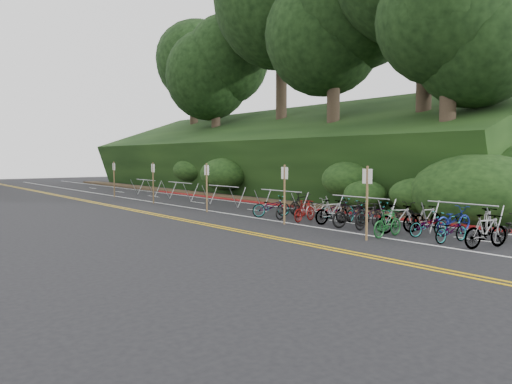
% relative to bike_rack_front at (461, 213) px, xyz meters
% --- Properties ---
extents(ground, '(120.00, 120.00, 0.00)m').
position_rel_bike_rack_front_xyz_m(ground, '(-3.07, 1.46, -0.87)').
color(ground, black).
rests_on(ground, ground).
extents(road_markings, '(7.47, 80.00, 0.01)m').
position_rel_bike_rack_front_xyz_m(road_markings, '(-2.44, 11.55, -0.86)').
color(road_markings, gold).
rests_on(road_markings, ground).
extents(red_curb, '(0.25, 28.00, 0.10)m').
position_rel_bike_rack_front_xyz_m(red_curb, '(2.63, 13.46, -0.82)').
color(red_curb, maroon).
rests_on(red_curb, ground).
extents(embankment, '(14.30, 48.14, 9.11)m').
position_rel_bike_rack_front_xyz_m(embankment, '(9.89, 20.49, 1.70)').
color(embankment, black).
rests_on(embankment, ground).
extents(tree_cluster, '(32.43, 54.02, 18.34)m').
position_rel_bike_rack_front_xyz_m(tree_cluster, '(6.69, 23.49, 10.58)').
color(tree_cluster, '#2D2319').
rests_on(tree_cluster, ground).
extents(bike_rack_front, '(1.17, 2.59, 1.22)m').
position_rel_bike_rack_front_xyz_m(bike_rack_front, '(0.00, 0.00, 0.00)').
color(bike_rack_front, '#9C9EA2').
rests_on(bike_rack_front, ground).
extents(bike_racks_rest, '(1.14, 23.00, 1.17)m').
position_rel_bike_rack_front_xyz_m(bike_racks_rest, '(-0.07, 14.46, -0.01)').
color(bike_racks_rest, '#9C9EA2').
rests_on(bike_racks_rest, ground).
extents(signpost_near, '(0.08, 0.40, 2.52)m').
position_rel_bike_rack_front_xyz_m(signpost_near, '(-2.96, 1.72, 0.57)').
color(signpost_near, brown).
rests_on(signpost_near, ground).
extents(signposts_rest, '(0.08, 18.40, 2.50)m').
position_rel_bike_rack_front_xyz_m(signposts_rest, '(-2.47, 15.46, 0.56)').
color(signposts_rest, brown).
rests_on(signposts_rest, ground).
extents(bike_front, '(0.56, 1.67, 0.99)m').
position_rel_bike_rack_front_xyz_m(bike_front, '(-1.85, 1.68, -0.37)').
color(bike_front, '#144C1E').
rests_on(bike_front, ground).
extents(bike_valet, '(3.40, 12.26, 1.07)m').
position_rel_bike_rack_front_xyz_m(bike_valet, '(-0.07, 3.70, -0.38)').
color(bike_valet, slate).
rests_on(bike_valet, ground).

